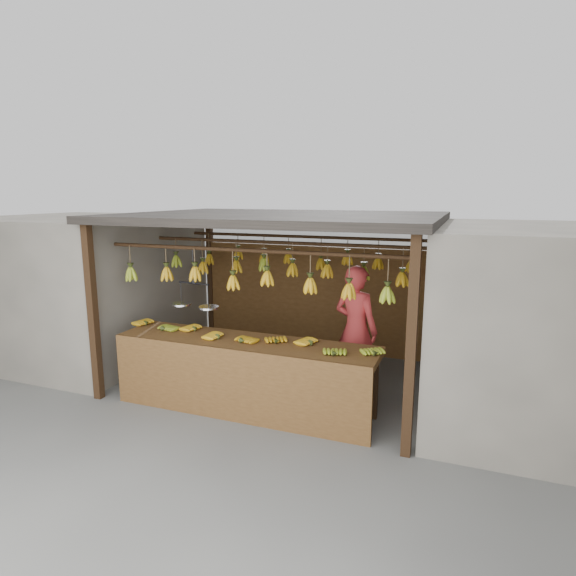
% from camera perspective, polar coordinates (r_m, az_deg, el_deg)
% --- Properties ---
extents(ground, '(80.00, 80.00, 0.00)m').
position_cam_1_polar(ground, '(7.20, -0.87, -10.64)').
color(ground, '#5B5B57').
extents(stall, '(4.30, 3.30, 2.40)m').
position_cam_1_polar(stall, '(7.03, 0.08, 5.42)').
color(stall, black).
rests_on(stall, ground).
extents(neighbor_left, '(3.00, 3.00, 2.30)m').
position_cam_1_polar(neighbor_left, '(8.83, -23.14, 0.31)').
color(neighbor_left, slate).
rests_on(neighbor_left, ground).
extents(neighbor_right, '(3.00, 3.00, 2.30)m').
position_cam_1_polar(neighbor_right, '(6.48, 30.21, -3.98)').
color(neighbor_right, slate).
rests_on(neighbor_right, ground).
extents(counter, '(3.45, 0.75, 0.96)m').
position_cam_1_polar(counter, '(5.91, -5.53, -8.33)').
color(counter, brown).
rests_on(counter, ground).
extents(hanging_bananas, '(3.58, 2.23, 0.40)m').
position_cam_1_polar(hanging_bananas, '(6.76, -0.97, 2.25)').
color(hanging_bananas, '#92A523').
rests_on(hanging_bananas, ground).
extents(balance_scale, '(0.67, 0.29, 0.76)m').
position_cam_1_polar(balance_scale, '(6.31, -11.01, -1.68)').
color(balance_scale, black).
rests_on(balance_scale, ground).
extents(vendor, '(0.74, 0.61, 1.75)m').
position_cam_1_polar(vendor, '(6.53, 8.03, -4.93)').
color(vendor, '#BF3333').
rests_on(vendor, ground).
extents(bag_bundles, '(0.08, 0.26, 1.24)m').
position_cam_1_polar(bag_bundles, '(7.76, 16.38, -1.88)').
color(bag_bundles, red).
rests_on(bag_bundles, ground).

